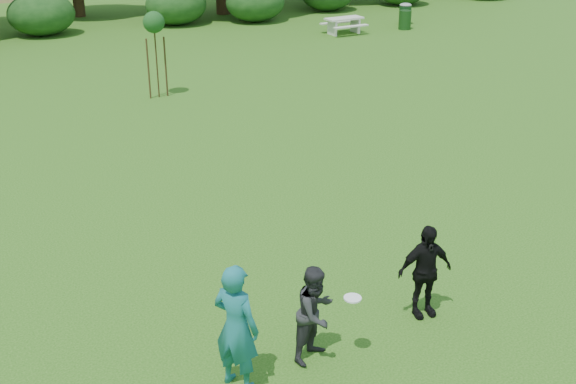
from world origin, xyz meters
name	(u,v)px	position (x,y,z in m)	size (l,w,h in m)	color
ground	(374,313)	(0.00, 0.00, 0.00)	(120.00, 120.00, 0.00)	#19470C
player_teal	(236,327)	(-2.84, -0.57, 0.99)	(0.72, 0.47, 1.98)	#17646B
player_grey	(316,313)	(-1.51, -0.54, 0.78)	(0.76, 0.59, 1.56)	#272729
player_black	(425,271)	(0.68, -0.41, 0.83)	(0.97, 0.40, 1.65)	black
trash_can_near	(405,20)	(15.89, 19.73, 0.45)	(0.60, 0.60, 0.90)	#183D16
frisbee	(353,298)	(-1.04, -0.83, 1.06)	(0.27, 0.27, 0.03)	white
sapling	(154,25)	(1.36, 14.30, 2.42)	(0.70, 0.70, 2.85)	#382815
picnic_table	(344,23)	(12.69, 20.24, 0.52)	(1.80, 1.48, 0.76)	beige
trash_can_lidded	(405,13)	(16.71, 20.79, 0.54)	(0.60, 0.60, 1.05)	#133617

